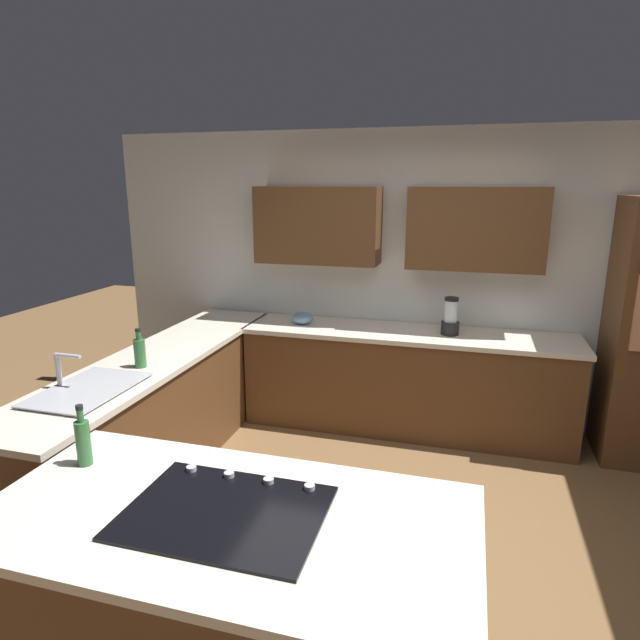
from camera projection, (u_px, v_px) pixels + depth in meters
The scene contains 14 objects.
ground_plane at pixel (384, 553), 3.18m from camera, with size 14.00×14.00×0.00m, color brown.
wall_back at pixel (418, 267), 4.76m from camera, with size 6.00×0.44×2.60m.
lower_cabinets_back at pixel (406, 383), 4.70m from camera, with size 2.80×0.60×0.86m, color brown.
countertop_back at pixel (408, 334), 4.59m from camera, with size 2.84×0.64×0.04m, color silver.
lower_cabinets_side at pixel (160, 414), 4.07m from camera, with size 0.60×2.90×0.86m, color brown.
countertop_side at pixel (156, 358), 3.95m from camera, with size 0.64×2.94×0.04m, color silver.
island_base at pixel (230, 615), 2.17m from camera, with size 1.84×0.87×0.86m, color brown.
island_top at pixel (225, 518), 2.06m from camera, with size 1.92×0.95×0.04m, color silver.
sink_unit at pixel (87, 389), 3.26m from camera, with size 0.46×0.70×0.23m.
cooktop at pixel (226, 511), 2.06m from camera, with size 0.76×0.56×0.03m.
blender at pixel (451, 319), 4.47m from camera, with size 0.15×0.15×0.32m.
mixing_bowl at pixel (303, 318), 4.83m from camera, with size 0.19×0.19×0.11m, color #668CB2.
dish_soap_bottle at pixel (140, 352), 3.67m from camera, with size 0.08×0.08×0.28m.
oil_bottle at pixel (83, 441), 2.39m from camera, with size 0.06×0.06×0.29m.
Camera 1 is at (-0.37, 2.74, 2.13)m, focal length 29.99 mm.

